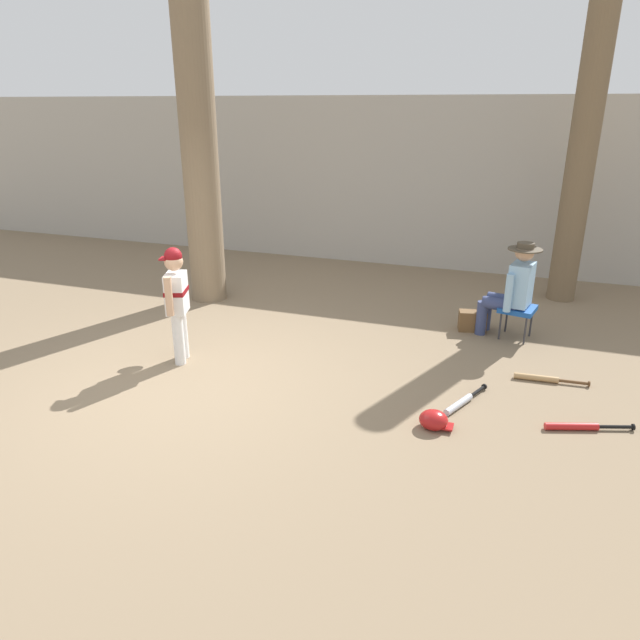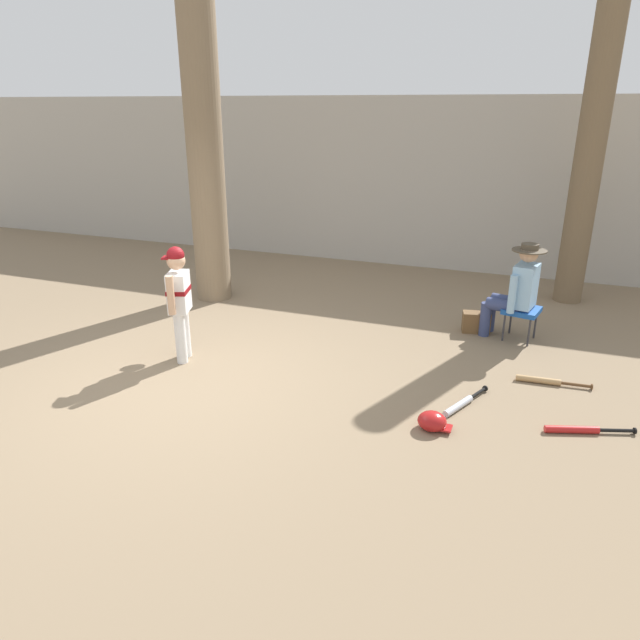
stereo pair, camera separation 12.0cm
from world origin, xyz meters
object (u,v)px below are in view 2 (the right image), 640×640
(young_ballplayer, at_px, (179,296))
(bat_red_barrel, at_px, (579,430))
(tree_near_player, at_px, (204,144))
(seated_spectator, at_px, (516,288))
(bat_aluminum_silver, at_px, (461,404))
(tree_behind_spectator, at_px, (587,172))
(folding_stool, at_px, (521,312))
(bat_wood_tan, at_px, (544,381))
(handbag_beside_stool, at_px, (476,322))
(batting_helmet_red, at_px, (432,421))

(young_ballplayer, bearing_deg, bat_red_barrel, -1.69)
(tree_near_player, height_order, seated_spectator, tree_near_player)
(bat_aluminum_silver, bearing_deg, tree_behind_spectator, 75.25)
(tree_near_player, relative_size, folding_stool, 10.70)
(bat_red_barrel, bearing_deg, bat_wood_tan, 108.20)
(folding_stool, bearing_deg, tree_near_player, 178.35)
(tree_near_player, xyz_separation_m, seated_spectator, (4.26, -0.11, -1.57))
(folding_stool, bearing_deg, bat_red_barrel, -73.43)
(seated_spectator, height_order, handbag_beside_stool, seated_spectator)
(young_ballplayer, height_order, batting_helmet_red, young_ballplayer)
(tree_behind_spectator, distance_m, bat_aluminum_silver, 4.35)
(handbag_beside_stool, bearing_deg, bat_wood_tan, -55.81)
(handbag_beside_stool, xyz_separation_m, batting_helmet_red, (-0.08, -2.54, -0.05))
(tree_near_player, distance_m, handbag_beside_stool, 4.36)
(bat_aluminum_silver, bearing_deg, folding_stool, 78.08)
(tree_near_player, relative_size, batting_helmet_red, 16.57)
(handbag_beside_stool, xyz_separation_m, bat_wood_tan, (0.84, -1.24, -0.10))
(young_ballplayer, bearing_deg, bat_aluminum_silver, -0.33)
(tree_near_player, distance_m, tree_behind_spectator, 5.25)
(handbag_beside_stool, height_order, bat_red_barrel, handbag_beside_stool)
(young_ballplayer, xyz_separation_m, bat_wood_tan, (3.85, 0.79, -0.71))
(tree_near_player, relative_size, bat_wood_tan, 6.81)
(tree_near_player, distance_m, bat_aluminum_silver, 4.97)
(young_ballplayer, height_order, bat_red_barrel, young_ballplayer)
(bat_red_barrel, distance_m, bat_wood_tan, 0.96)
(folding_stool, height_order, batting_helmet_red, folding_stool)
(handbag_beside_stool, bearing_deg, seated_spectator, -7.09)
(folding_stool, bearing_deg, bat_wood_tan, -74.73)
(folding_stool, relative_size, batting_helmet_red, 1.55)
(folding_stool, bearing_deg, seated_spectator, 167.95)
(tree_near_player, distance_m, seated_spectator, 4.54)
(young_ballplayer, bearing_deg, tree_behind_spectator, 42.69)
(handbag_beside_stool, height_order, batting_helmet_red, handbag_beside_stool)
(folding_stool, height_order, seated_spectator, seated_spectator)
(tree_behind_spectator, xyz_separation_m, bat_red_barrel, (0.03, -3.92, -1.82))
(tree_behind_spectator, height_order, bat_wood_tan, tree_behind_spectator)
(tree_behind_spectator, bearing_deg, handbag_beside_stool, -122.07)
(tree_near_player, xyz_separation_m, folding_stool, (4.36, -0.13, -1.85))
(seated_spectator, distance_m, bat_wood_tan, 1.39)
(handbag_beside_stool, distance_m, batting_helmet_red, 2.54)
(seated_spectator, bearing_deg, batting_helmet_red, -101.59)
(bat_red_barrel, xyz_separation_m, bat_wood_tan, (-0.30, 0.91, 0.00))
(folding_stool, xyz_separation_m, bat_aluminum_silver, (-0.42, -1.97, -0.33))
(tree_near_player, distance_m, folding_stool, 4.74)
(seated_spectator, distance_m, handbag_beside_stool, 0.67)
(bat_aluminum_silver, height_order, bat_wood_tan, same)
(young_ballplayer, bearing_deg, bat_wood_tan, 11.55)
(tree_behind_spectator, relative_size, young_ballplayer, 3.26)
(tree_behind_spectator, height_order, seated_spectator, tree_behind_spectator)
(bat_red_barrel, bearing_deg, batting_helmet_red, -162.27)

